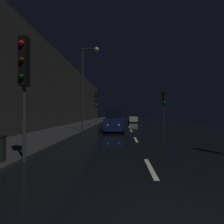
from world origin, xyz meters
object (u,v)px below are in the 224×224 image
streetlamp_overhead (87,77)px  car_distant_taillights (133,118)px  traffic_light_far_right (164,101)px  traffic_light_far_left (96,102)px  traffic_light_near_left (24,71)px  car_approaching_headlights (114,122)px

streetlamp_overhead → car_distant_taillights: (5.65, 17.85, -4.54)m
traffic_light_far_right → traffic_light_far_left: bearing=-100.0°
car_distant_taillights → streetlamp_overhead: bearing=162.4°
traffic_light_far_left → traffic_light_near_left: 17.77m
traffic_light_near_left → traffic_light_far_right: bearing=150.5°
traffic_light_far_left → car_distant_taillights: traffic_light_far_left is taller
traffic_light_far_right → traffic_light_near_left: 19.50m
traffic_light_near_left → car_distant_taillights: 28.88m
traffic_light_near_left → car_approaching_headlights: bearing=164.1°
traffic_light_near_left → car_approaching_headlights: (3.00, 11.04, -2.51)m
traffic_light_far_right → car_approaching_headlights: size_ratio=1.12×
car_approaching_headlights → traffic_light_near_left: bearing=-15.2°
traffic_light_far_left → streetlamp_overhead: (0.21, -7.49, 2.02)m
traffic_light_far_right → traffic_light_near_left: (-9.41, -17.08, -0.02)m
streetlamp_overhead → car_distant_taillights: 19.27m
traffic_light_near_left → streetlamp_overhead: 10.45m
traffic_light_far_right → car_distant_taillights: 11.88m
traffic_light_far_right → traffic_light_far_left: (-9.31, 0.69, -0.15)m
car_approaching_headlights → traffic_light_far_right: bearing=133.2°
traffic_light_far_left → streetlamp_overhead: streetlamp_overhead is taller
traffic_light_near_left → car_approaching_headlights: 11.71m
streetlamp_overhead → traffic_light_far_left: bearing=91.6°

